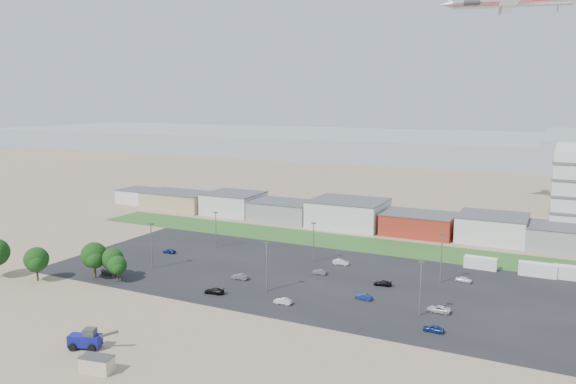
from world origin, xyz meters
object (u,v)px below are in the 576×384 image
Objects in this scene: airliner at (511,2)px; parked_car_11 at (341,262)px; parked_car_2 at (434,328)px; parked_car_13 at (283,301)px; parked_car_12 at (383,283)px; parked_car_7 at (319,272)px; parked_car_4 at (240,277)px; telehandler at (85,338)px; parked_car_10 at (109,272)px; box_trailer_a at (481,263)px; parked_car_3 at (214,291)px; parked_car_5 at (169,251)px; portable_shed at (97,364)px; parked_car_0 at (439,309)px; parked_car_1 at (364,297)px; parked_car_8 at (464,279)px.

airliner is 106.92m from parked_car_11.
parked_car_13 is (-28.62, 0.39, -0.01)m from parked_car_2.
parked_car_2 is at bearing 31.37° from parked_car_12.
parked_car_11 is (1.61, 9.14, 0.08)m from parked_car_7.
parked_car_4 is (-43.70, 9.54, 0.03)m from parked_car_2.
parked_car_10 is (-24.13, 30.20, -1.11)m from telehandler.
box_trailer_a is 0.17× the size of airliner.
telehandler is 1.10× the size of box_trailer_a.
parked_car_5 is at bearing -133.91° from parked_car_3.
airliner is 127.25m from parked_car_2.
parked_car_12 is (-16.69, -21.75, -0.82)m from box_trailer_a.
parked_car_13 is at bearing 171.05° from parked_car_11.
portable_shed is 37.87m from parked_car_13.
parked_car_2 reaches higher than parked_car_12.
parked_car_12 is (-14.67, 19.25, -0.04)m from parked_car_2.
parked_car_2 is at bearing -100.45° from airliner.
parked_car_11 reaches higher than parked_car_4.
telehandler reaches higher than parked_car_4.
parked_car_2 reaches higher than parked_car_7.
parked_car_3 is 1.17× the size of parked_car_13.
parked_car_0 is 1.03× the size of parked_car_3.
telehandler reaches higher than parked_car_0.
parked_car_4 is 1.00× the size of parked_car_11.
telehandler reaches higher than parked_car_1.
parked_car_0 reaches higher than parked_car_8.
parked_car_8 is at bearing 94.78° from parked_car_5.
parked_car_3 is at bearing -122.57° from airliner.
parked_car_7 is 0.87× the size of parked_car_11.
parked_car_1 is at bearing 51.05° from portable_shed.
box_trailer_a is 1.76× the size of parked_car_3.
box_trailer_a is at bearing -3.00° from parked_car_8.
parked_car_13 is (-0.56, -29.27, -0.04)m from parked_car_11.
parked_car_2 is (15.56, -9.56, 0.03)m from parked_car_1.
telehandler reaches higher than parked_car_3.
parked_car_0 is 42.64m from parked_car_4.
parked_car_10 is 43.08m from parked_car_13.
parked_car_5 is 0.89× the size of parked_car_10.
parked_car_10 is at bearing -74.13° from parked_car_4.
parked_car_8 is (0.23, 29.30, -0.00)m from parked_car_2.
airliner is 12.78× the size of parked_car_5.
portable_shed is 162.89m from airliner.
telehandler is at bearing 154.26° from parked_car_11.
parked_car_3 reaches higher than parked_car_12.
parked_car_1 is 28.15m from parked_car_4.
portable_shed is 60.54m from parked_car_12.
parked_car_13 is (43.07, 0.95, 0.02)m from parked_car_10.
portable_shed is 1.11× the size of parked_car_0.
parked_car_10 is at bearing -97.48° from parked_car_3.
airliner is at bearing 160.22° from parked_car_7.
box_trailer_a is at bearing 120.58° from parked_car_4.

